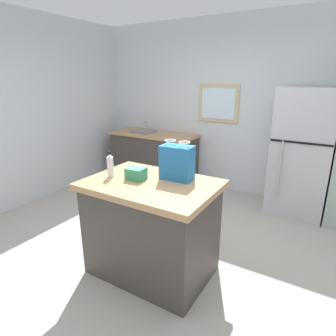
{
  "coord_description": "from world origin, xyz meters",
  "views": [
    {
      "loc": [
        1.29,
        -2.16,
        1.83
      ],
      "look_at": [
        -0.07,
        0.09,
        0.98
      ],
      "focal_mm": 30.1,
      "sensor_mm": 36.0,
      "label": 1
    }
  ],
  "objects_px": {
    "kitchen_island": "(152,228)",
    "bottle": "(110,165)",
    "refrigerator": "(302,153)",
    "shopping_bag": "(177,162)",
    "small_box": "(136,174)"
  },
  "relations": [
    {
      "from": "refrigerator",
      "to": "small_box",
      "type": "xyz_separation_m",
      "value": [
        -1.16,
        -2.13,
        0.13
      ]
    },
    {
      "from": "shopping_bag",
      "to": "bottle",
      "type": "xyz_separation_m",
      "value": [
        -0.57,
        -0.27,
        -0.05
      ]
    },
    {
      "from": "shopping_bag",
      "to": "small_box",
      "type": "bearing_deg",
      "value": -147.6
    },
    {
      "from": "refrigerator",
      "to": "kitchen_island",
      "type": "bearing_deg",
      "value": -115.32
    },
    {
      "from": "small_box",
      "to": "bottle",
      "type": "relative_size",
      "value": 0.66
    },
    {
      "from": "kitchen_island",
      "to": "bottle",
      "type": "bearing_deg",
      "value": -169.56
    },
    {
      "from": "refrigerator",
      "to": "shopping_bag",
      "type": "bearing_deg",
      "value": -113.61
    },
    {
      "from": "small_box",
      "to": "bottle",
      "type": "distance_m",
      "value": 0.26
    },
    {
      "from": "refrigerator",
      "to": "shopping_bag",
      "type": "height_order",
      "value": "refrigerator"
    },
    {
      "from": "kitchen_island",
      "to": "shopping_bag",
      "type": "xyz_separation_m",
      "value": [
        0.16,
        0.19,
        0.62
      ]
    },
    {
      "from": "small_box",
      "to": "refrigerator",
      "type": "bearing_deg",
      "value": 61.42
    },
    {
      "from": "kitchen_island",
      "to": "bottle",
      "type": "xyz_separation_m",
      "value": [
        -0.41,
        -0.07,
        0.57
      ]
    },
    {
      "from": "kitchen_island",
      "to": "small_box",
      "type": "relative_size",
      "value": 7.15
    },
    {
      "from": "kitchen_island",
      "to": "refrigerator",
      "type": "height_order",
      "value": "refrigerator"
    },
    {
      "from": "kitchen_island",
      "to": "bottle",
      "type": "height_order",
      "value": "bottle"
    }
  ]
}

